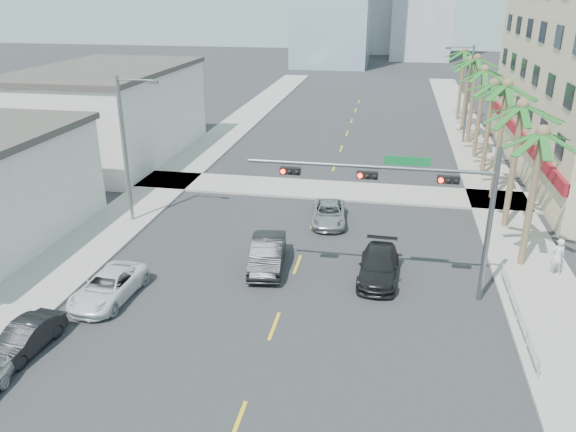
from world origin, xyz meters
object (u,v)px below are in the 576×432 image
(car_lane_right, at_px, (379,266))
(pedestrian, at_px, (558,257))
(car_parked_far, at_px, (108,287))
(car_lane_center, at_px, (329,213))
(car_lane_left, at_px, (267,254))
(traffic_signal_mast, at_px, (418,194))
(car_parked_mid, at_px, (25,338))

(car_lane_right, xyz_separation_m, pedestrian, (8.78, 1.80, 0.44))
(car_parked_far, xyz_separation_m, car_lane_center, (9.04, 11.24, -0.04))
(car_lane_left, relative_size, pedestrian, 2.42)
(car_lane_left, xyz_separation_m, car_lane_center, (2.45, 6.66, -0.17))
(car_lane_center, xyz_separation_m, car_lane_right, (3.31, -6.83, 0.07))
(traffic_signal_mast, bearing_deg, pedestrian, 23.04)
(traffic_signal_mast, height_order, car_parked_mid, traffic_signal_mast)
(car_parked_mid, distance_m, car_lane_right, 16.27)
(car_parked_mid, height_order, pedestrian, pedestrian)
(car_lane_left, xyz_separation_m, pedestrian, (14.54, 1.63, 0.35))
(car_parked_far, xyz_separation_m, car_lane_left, (6.59, 4.58, 0.13))
(car_lane_center, xyz_separation_m, pedestrian, (12.09, -5.03, 0.52))
(car_lane_right, bearing_deg, pedestrian, 13.54)
(car_parked_far, relative_size, car_lane_right, 0.99)
(pedestrian, bearing_deg, car_parked_mid, 15.64)
(car_parked_mid, bearing_deg, car_lane_left, 53.53)
(car_parked_mid, distance_m, pedestrian, 24.85)
(car_parked_far, bearing_deg, car_parked_mid, -103.24)
(traffic_signal_mast, distance_m, car_parked_far, 14.89)
(traffic_signal_mast, bearing_deg, car_lane_left, 168.67)
(traffic_signal_mast, relative_size, car_lane_center, 2.52)
(car_lane_right, bearing_deg, car_lane_center, 117.81)
(car_lane_left, distance_m, pedestrian, 14.64)
(car_parked_mid, height_order, car_lane_center, car_parked_mid)
(traffic_signal_mast, relative_size, car_parked_mid, 2.99)
(car_parked_mid, xyz_separation_m, pedestrian, (22.44, 10.65, 0.51))
(car_parked_far, relative_size, pedestrian, 2.39)
(car_parked_mid, height_order, car_lane_right, car_lane_right)
(car_lane_center, bearing_deg, car_parked_mid, -128.67)
(traffic_signal_mast, height_order, car_lane_left, traffic_signal_mast)
(car_parked_mid, height_order, car_parked_far, car_parked_far)
(car_parked_mid, distance_m, car_parked_far, 4.63)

